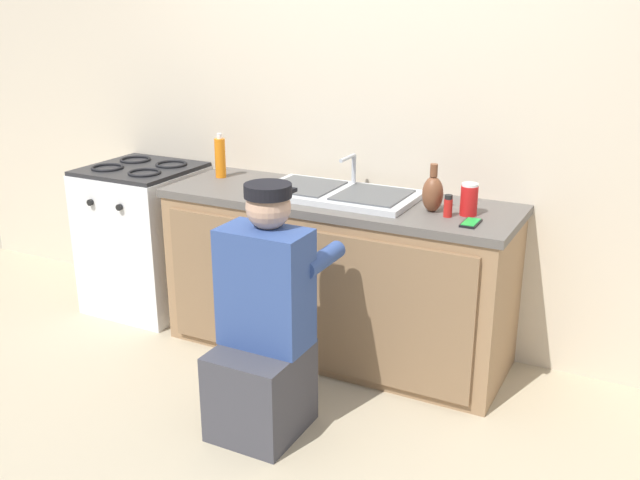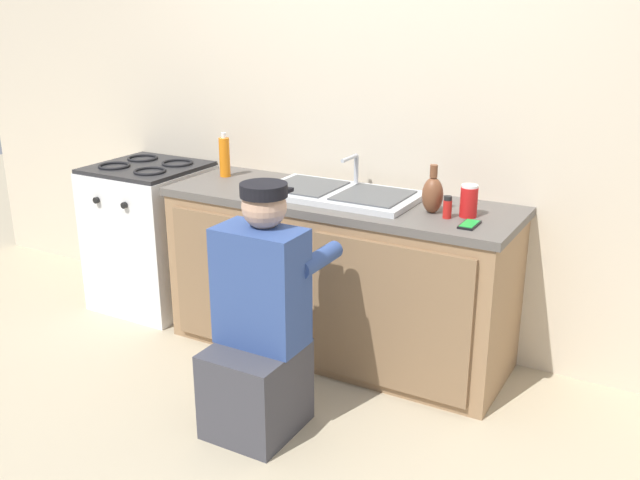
{
  "view_description": "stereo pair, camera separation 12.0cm",
  "coord_description": "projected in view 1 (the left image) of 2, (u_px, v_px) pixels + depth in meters",
  "views": [
    {
      "loc": [
        1.52,
        -2.86,
        1.83
      ],
      "look_at": [
        0.0,
        0.1,
        0.69
      ],
      "focal_mm": 40.0,
      "sensor_mm": 36.0,
      "label": 1
    },
    {
      "loc": [
        1.63,
        -2.8,
        1.83
      ],
      "look_at": [
        0.0,
        0.1,
        0.69
      ],
      "focal_mm": 40.0,
      "sensor_mm": 36.0,
      "label": 2
    }
  ],
  "objects": [
    {
      "name": "counter_cabinet",
      "position": [
        336.0,
        280.0,
        3.77
      ],
      "size": [
        1.8,
        0.62,
        0.82
      ],
      "color": "#997551",
      "rests_on": "ground_plane"
    },
    {
      "name": "plumber_person",
      "position": [
        264.0,
        332.0,
        3.07
      ],
      "size": [
        0.42,
        0.61,
        1.1
      ],
      "color": "#3F3F47",
      "rests_on": "ground_plane"
    },
    {
      "name": "stove_range",
      "position": [
        146.0,
        237.0,
        4.33
      ],
      "size": [
        0.61,
        0.62,
        0.9
      ],
      "color": "white",
      "rests_on": "ground_plane"
    },
    {
      "name": "countertop",
      "position": [
        338.0,
        201.0,
        3.64
      ],
      "size": [
        1.84,
        0.62,
        0.04
      ],
      "primitive_type": "cube",
      "color": "#5B5651",
      "rests_on": "counter_cabinet"
    },
    {
      "name": "sink_double_basin",
      "position": [
        338.0,
        193.0,
        3.63
      ],
      "size": [
        0.8,
        0.44,
        0.19
      ],
      "color": "silver",
      "rests_on": "countertop"
    },
    {
      "name": "soap_bottle_orange",
      "position": [
        220.0,
        157.0,
        3.99
      ],
      "size": [
        0.06,
        0.06,
        0.25
      ],
      "color": "orange",
      "rests_on": "countertop"
    },
    {
      "name": "cell_phone",
      "position": [
        471.0,
        223.0,
        3.19
      ],
      "size": [
        0.07,
        0.14,
        0.01
      ],
      "color": "black",
      "rests_on": "countertop"
    },
    {
      "name": "ground_plane",
      "position": [
        311.0,
        373.0,
        3.66
      ],
      "size": [
        12.0,
        12.0,
        0.0
      ],
      "primitive_type": "plane",
      "color": "tan"
    },
    {
      "name": "soda_cup_red",
      "position": [
        469.0,
        200.0,
        3.3
      ],
      "size": [
        0.08,
        0.08,
        0.15
      ],
      "color": "red",
      "rests_on": "countertop"
    },
    {
      "name": "vase_decorative",
      "position": [
        433.0,
        193.0,
        3.35
      ],
      "size": [
        0.1,
        0.1,
        0.23
      ],
      "color": "brown",
      "rests_on": "countertop"
    },
    {
      "name": "spice_bottle_red",
      "position": [
        448.0,
        206.0,
        3.28
      ],
      "size": [
        0.04,
        0.04,
        0.1
      ],
      "color": "red",
      "rests_on": "countertop"
    },
    {
      "name": "back_wall",
      "position": [
        367.0,
        111.0,
        3.8
      ],
      "size": [
        6.0,
        0.1,
        2.5
      ],
      "primitive_type": "cube",
      "color": "beige",
      "rests_on": "ground_plane"
    }
  ]
}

